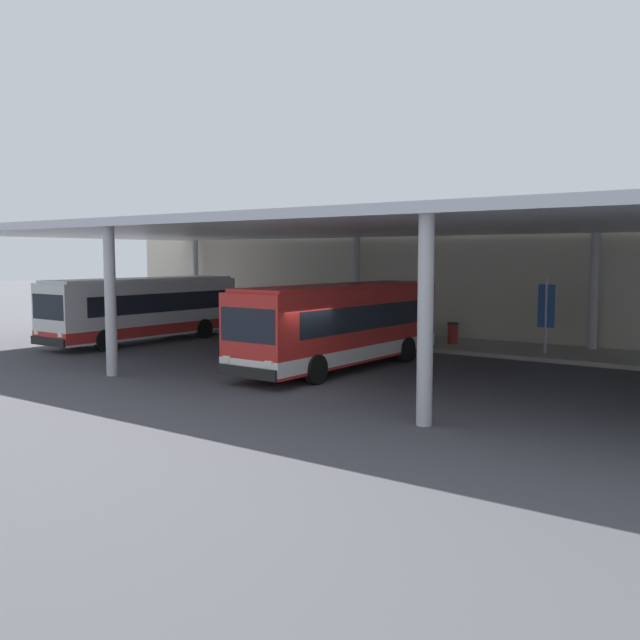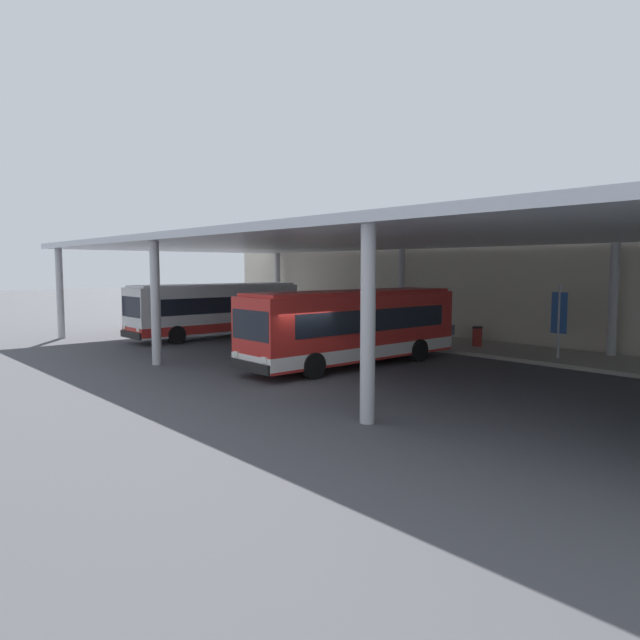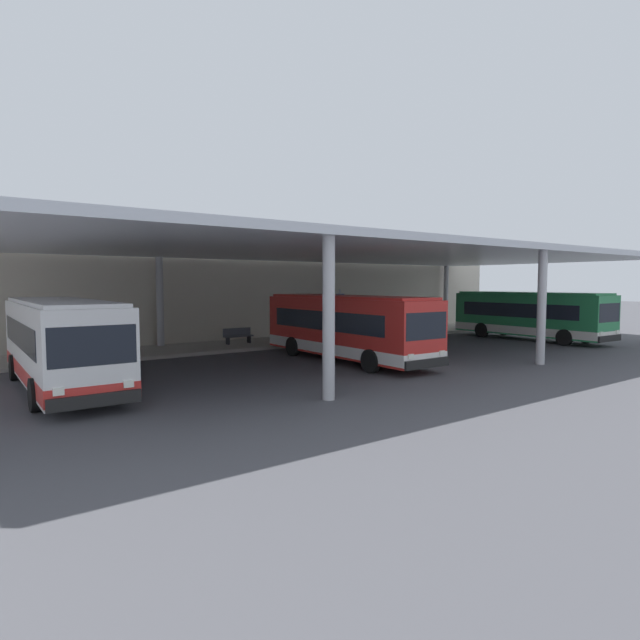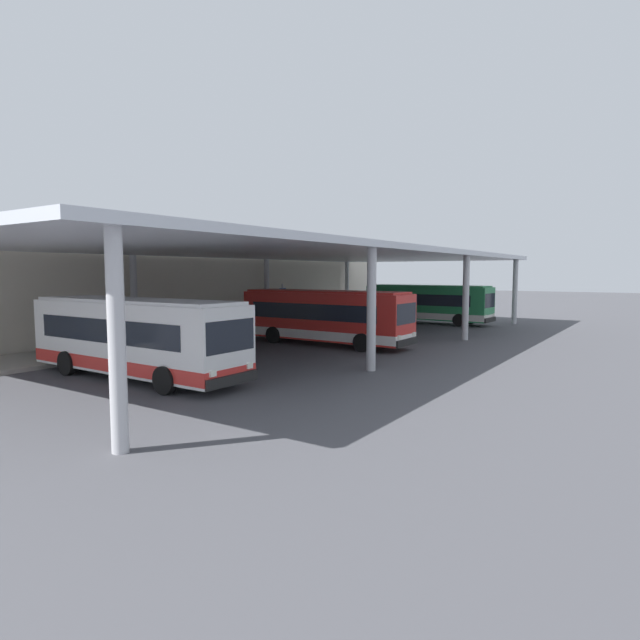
{
  "view_description": "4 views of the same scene",
  "coord_description": "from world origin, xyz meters",
  "px_view_note": "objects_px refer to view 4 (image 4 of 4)",
  "views": [
    {
      "loc": [
        13.93,
        -17.75,
        4.22
      ],
      "look_at": [
        -2.23,
        4.69,
        1.66
      ],
      "focal_mm": 38.52,
      "sensor_mm": 36.0,
      "label": 1
    },
    {
      "loc": [
        16.43,
        -13.37,
        4.12
      ],
      "look_at": [
        -3.21,
        4.2,
        1.71
      ],
      "focal_mm": 32.05,
      "sensor_mm": 36.0,
      "label": 2
    },
    {
      "loc": [
        -16.03,
        -15.54,
        3.75
      ],
      "look_at": [
        -2.74,
        2.66,
        2.14
      ],
      "focal_mm": 28.79,
      "sensor_mm": 36.0,
      "label": 3
    },
    {
      "loc": [
        -25.78,
        -13.03,
        4.2
      ],
      "look_at": [
        -2.89,
        2.34,
        1.7
      ],
      "focal_mm": 29.31,
      "sensor_mm": 36.0,
      "label": 4
    }
  ],
  "objects_px": {
    "bus_nearest_bay": "(135,337)",
    "banner_sign": "(283,303)",
    "bus_middle_bay": "(428,303)",
    "bench_waiting": "(205,328)",
    "trash_bin": "(233,324)",
    "bus_second_bay": "(325,316)"
  },
  "relations": [
    {
      "from": "trash_bin",
      "to": "banner_sign",
      "type": "relative_size",
      "value": 0.31
    },
    {
      "from": "trash_bin",
      "to": "bus_middle_bay",
      "type": "bearing_deg",
      "value": -28.01
    },
    {
      "from": "trash_bin",
      "to": "banner_sign",
      "type": "bearing_deg",
      "value": -9.18
    },
    {
      "from": "bus_middle_bay",
      "to": "bench_waiting",
      "type": "relative_size",
      "value": 5.9
    },
    {
      "from": "banner_sign",
      "to": "bus_second_bay",
      "type": "bearing_deg",
      "value": -126.44
    },
    {
      "from": "bus_nearest_bay",
      "to": "bench_waiting",
      "type": "height_order",
      "value": "bus_nearest_bay"
    },
    {
      "from": "bus_nearest_bay",
      "to": "trash_bin",
      "type": "relative_size",
      "value": 10.76
    },
    {
      "from": "bus_second_bay",
      "to": "banner_sign",
      "type": "distance_m",
      "value": 9.1
    },
    {
      "from": "bus_second_bay",
      "to": "trash_bin",
      "type": "distance_m",
      "value": 8.16
    },
    {
      "from": "bus_second_bay",
      "to": "banner_sign",
      "type": "xyz_separation_m",
      "value": [
        5.4,
        7.32,
        0.32
      ]
    },
    {
      "from": "trash_bin",
      "to": "banner_sign",
      "type": "xyz_separation_m",
      "value": [
        4.54,
        -0.73,
        1.3
      ]
    },
    {
      "from": "bus_second_bay",
      "to": "trash_bin",
      "type": "xyz_separation_m",
      "value": [
        0.86,
        8.05,
        -0.98
      ]
    },
    {
      "from": "bus_middle_bay",
      "to": "banner_sign",
      "type": "height_order",
      "value": "banner_sign"
    },
    {
      "from": "bench_waiting",
      "to": "bus_middle_bay",
      "type": "bearing_deg",
      "value": -24.9
    },
    {
      "from": "bus_second_bay",
      "to": "bus_middle_bay",
      "type": "xyz_separation_m",
      "value": [
        15.79,
        0.11,
        0.0
      ]
    },
    {
      "from": "bus_nearest_bay",
      "to": "trash_bin",
      "type": "distance_m",
      "value": 15.05
    },
    {
      "from": "bus_nearest_bay",
      "to": "banner_sign",
      "type": "bearing_deg",
      "value": 19.92
    },
    {
      "from": "bench_waiting",
      "to": "banner_sign",
      "type": "xyz_separation_m",
      "value": [
        7.02,
        -0.88,
        1.32
      ]
    },
    {
      "from": "bus_nearest_bay",
      "to": "bench_waiting",
      "type": "relative_size",
      "value": 5.86
    },
    {
      "from": "bus_nearest_bay",
      "to": "bus_second_bay",
      "type": "relative_size",
      "value": 1.0
    },
    {
      "from": "bench_waiting",
      "to": "banner_sign",
      "type": "distance_m",
      "value": 7.2
    },
    {
      "from": "bus_nearest_bay",
      "to": "trash_bin",
      "type": "bearing_deg",
      "value": 28.49
    }
  ]
}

